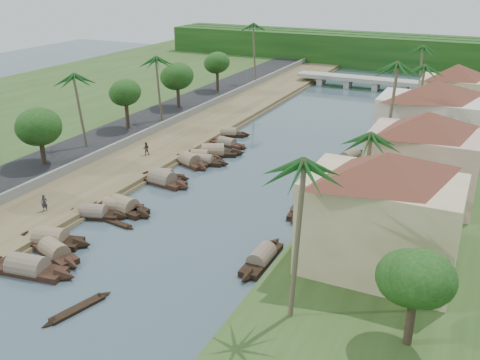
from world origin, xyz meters
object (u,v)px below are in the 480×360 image
at_px(building_near, 381,212).
at_px(person_near, 44,203).
at_px(bridge, 362,80).
at_px(sampan_0, 28,268).
at_px(sampan_1, 51,240).

relative_size(building_near, person_near, 8.32).
relative_size(bridge, person_near, 15.69).
distance_m(bridge, person_near, 78.21).
xyz_separation_m(sampan_0, sampan_1, (-1.91, 4.70, 0.00)).
bearing_deg(sampan_0, person_near, 117.68).
distance_m(sampan_1, person_near, 6.31).
relative_size(sampan_0, sampan_1, 1.13).
xyz_separation_m(building_near, sampan_1, (-29.07, -6.94, -5.96)).
height_order(sampan_1, person_near, person_near).
xyz_separation_m(bridge, sampan_1, (-10.08, -80.94, -1.30)).
relative_size(bridge, sampan_1, 3.24).
bearing_deg(bridge, person_near, -100.82).
bearing_deg(sampan_1, person_near, 123.78).
height_order(building_near, person_near, building_near).
bearing_deg(bridge, sampan_1, -97.10).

